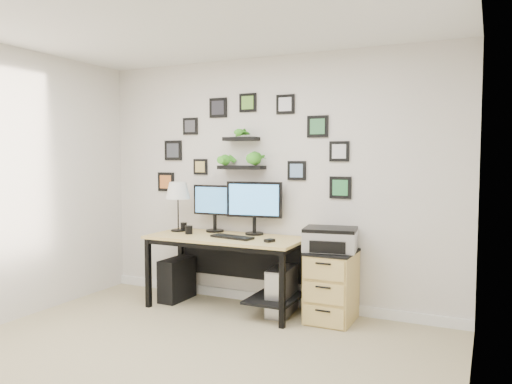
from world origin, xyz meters
The scene contains 14 objects.
room centered at (0.00, 1.98, 0.05)m, with size 4.00×4.00×4.00m.
desk centered at (-0.31, 1.67, 0.63)m, with size 1.60×0.70×0.75m.
monitor_left centered at (-0.60, 1.86, 1.05)m, with size 0.50×0.20×0.51m.
monitor_right centered at (-0.13, 1.86, 1.08)m, with size 0.60×0.22×0.55m.
keyboard centered at (-0.23, 1.56, 0.76)m, with size 0.45×0.14×0.02m, color black.
mouse centered at (0.20, 1.51, 0.76)m, with size 0.06×0.10×0.03m, color black.
table_lamp centered at (-0.99, 1.74, 1.18)m, with size 0.26×0.26×0.54m.
mug centered at (-0.77, 1.61, 0.79)m, with size 0.08×0.08×0.09m, color black.
pen_cup centered at (-0.95, 1.78, 0.79)m, with size 0.07×0.07×0.09m, color black.
pc_tower_black centered at (-0.98, 1.69, 0.23)m, with size 0.20×0.45×0.45m, color black.
pc_tower_grey centered at (0.25, 1.71, 0.23)m, with size 0.24×0.48×0.46m.
file_cabinet centered at (0.75, 1.72, 0.34)m, with size 0.43×0.53×0.67m.
printer centered at (0.73, 1.73, 0.78)m, with size 0.54×0.45×0.22m.
wall_decor centered at (-0.28, 1.93, 1.66)m, with size 2.30×0.18×1.08m.
Camera 1 is at (2.10, -2.80, 1.56)m, focal length 35.00 mm.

